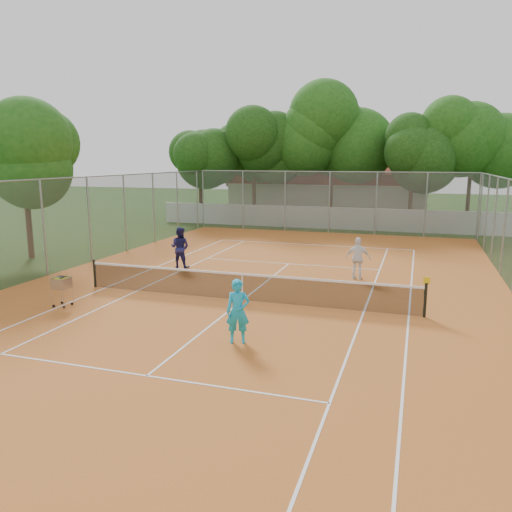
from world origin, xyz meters
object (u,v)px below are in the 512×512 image
(clubhouse, at_px, (330,189))
(player_far_right, at_px, (358,258))
(player_far_left, at_px, (180,248))
(tennis_net, at_px, (242,287))
(player_near, at_px, (238,311))
(ball_hopper, at_px, (62,291))

(clubhouse, height_order, player_far_right, clubhouse)
(player_far_left, bearing_deg, tennis_net, 136.34)
(player_near, distance_m, ball_hopper, 6.73)
(player_near, bearing_deg, tennis_net, 89.17)
(clubhouse, height_order, player_far_left, clubhouse)
(player_far_left, distance_m, player_far_right, 7.79)
(player_far_right, bearing_deg, ball_hopper, 37.85)
(tennis_net, height_order, clubhouse, clubhouse)
(tennis_net, relative_size, player_far_left, 6.51)
(tennis_net, xyz_separation_m, player_far_right, (3.37, 4.42, 0.36))
(player_near, xyz_separation_m, player_far_right, (2.15, 8.20, -0.00))
(player_far_right, bearing_deg, tennis_net, 52.10)
(player_far_right, bearing_deg, clubhouse, -78.21)
(tennis_net, bearing_deg, player_near, -72.12)
(clubhouse, bearing_deg, ball_hopper, -96.13)
(clubhouse, xyz_separation_m, player_far_right, (5.37, -24.58, -1.33))
(player_near, height_order, player_far_left, player_far_left)
(tennis_net, xyz_separation_m, ball_hopper, (-5.38, -2.52, 0.05))
(clubhouse, relative_size, player_far_left, 8.98)
(tennis_net, xyz_separation_m, clubhouse, (-2.00, 29.00, 1.69))
(ball_hopper, bearing_deg, clubhouse, 77.69)
(tennis_net, distance_m, clubhouse, 29.12)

